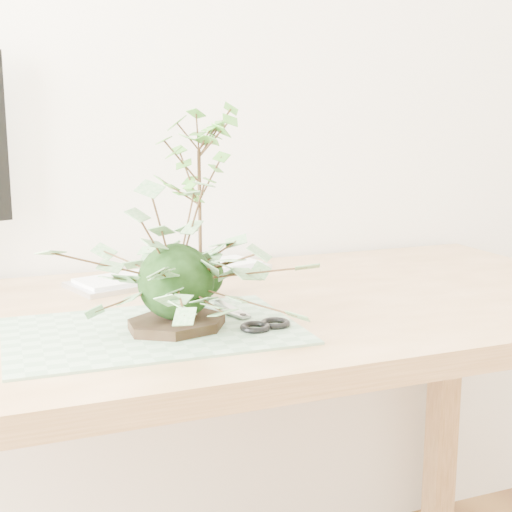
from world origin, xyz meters
The scene contains 7 objects.
desk centered at (-0.08, 1.23, 0.65)m, with size 1.60×0.70×0.74m.
cutting_mat centered at (-0.17, 1.12, 0.74)m, with size 0.43×0.29×0.00m, color gray.
stone_dish centered at (-0.14, 1.11, 0.75)m, with size 0.16×0.16×0.01m, color black.
ivy_kokedama centered at (-0.14, 1.11, 0.87)m, with size 0.35×0.35×0.23m.
maple_kokedama centered at (-0.05, 1.29, 0.98)m, with size 0.20×0.20×0.34m.
keyboard centered at (-0.05, 1.47, 0.75)m, with size 0.43×0.24×0.02m.
scissors centered at (-0.03, 1.09, 0.75)m, with size 0.09×0.19×0.01m.
Camera 1 is at (-0.41, 0.11, 1.06)m, focal length 50.00 mm.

